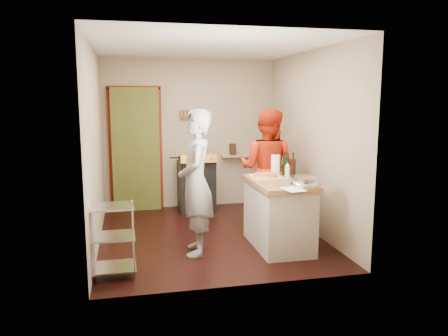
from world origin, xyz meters
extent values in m
plane|color=black|center=(0.00, 0.00, 0.00)|extent=(3.50, 3.50, 0.00)
cube|color=tan|center=(0.00, 1.75, 1.30)|extent=(3.00, 0.04, 2.60)
cube|color=#565B23|center=(-0.95, 1.80, 1.05)|extent=(0.80, 0.40, 2.10)
cube|color=maroon|center=(-1.37, 1.73, 1.05)|extent=(0.06, 0.06, 2.10)
cube|color=maroon|center=(-0.53, 1.73, 1.05)|extent=(0.06, 0.06, 2.10)
cube|color=maroon|center=(-0.95, 1.73, 2.10)|extent=(0.90, 0.06, 0.06)
cube|color=brown|center=(0.05, 1.70, 1.60)|extent=(0.46, 0.09, 0.03)
cube|color=brown|center=(0.05, 1.74, 1.66)|extent=(0.46, 0.02, 0.12)
cube|color=olive|center=(0.05, 1.70, 1.66)|extent=(0.42, 0.04, 0.07)
cube|color=tan|center=(0.95, 1.65, 0.90)|extent=(0.80, 0.18, 0.04)
cube|color=black|center=(0.75, 1.65, 1.02)|extent=(0.10, 0.14, 0.22)
cube|color=tan|center=(-1.50, 0.00, 1.30)|extent=(0.04, 3.50, 2.60)
cube|color=tan|center=(1.50, 0.00, 1.30)|extent=(0.04, 3.50, 2.60)
cube|color=white|center=(0.00, 0.00, 2.61)|extent=(3.00, 3.50, 0.02)
cube|color=black|center=(0.05, 1.43, 0.40)|extent=(0.60, 0.55, 0.80)
cube|color=black|center=(0.05, 1.43, 0.83)|extent=(0.60, 0.55, 0.06)
cube|color=brown|center=(0.05, 1.15, 0.92)|extent=(0.60, 0.15, 0.17)
cylinder|color=black|center=(-0.10, 1.56, 0.91)|extent=(0.26, 0.26, 0.05)
cylinder|color=silver|center=(-1.50, -1.38, 0.40)|extent=(0.02, 0.02, 0.80)
cylinder|color=silver|center=(-1.06, -1.38, 0.40)|extent=(0.02, 0.02, 0.80)
cylinder|color=silver|center=(-1.50, -1.02, 0.40)|extent=(0.02, 0.02, 0.80)
cylinder|color=silver|center=(-1.06, -1.02, 0.40)|extent=(0.02, 0.02, 0.80)
cube|color=silver|center=(-1.28, -1.20, 0.10)|extent=(0.48, 0.40, 0.02)
cube|color=silver|center=(-1.28, -1.20, 0.45)|extent=(0.48, 0.40, 0.02)
cube|color=silver|center=(-1.28, -1.20, 0.78)|extent=(0.48, 0.40, 0.02)
cube|color=#BCB2A0|center=(0.80, -0.68, 0.41)|extent=(0.63, 1.11, 0.82)
cube|color=brown|center=(0.80, -0.68, 0.85)|extent=(0.69, 1.16, 0.06)
cube|color=tan|center=(0.69, -0.45, 0.89)|extent=(0.40, 0.40, 0.02)
cylinder|color=gold|center=(0.69, -0.45, 0.92)|extent=(0.32, 0.32, 0.02)
ellipsoid|color=silver|center=(0.96, -1.07, 0.93)|extent=(0.35, 0.35, 0.11)
cylinder|color=white|center=(0.87, -0.31, 1.02)|extent=(0.12, 0.12, 0.28)
cylinder|color=silver|center=(0.96, -0.54, 0.96)|extent=(0.06, 0.06, 0.17)
cube|color=white|center=(0.77, -1.23, 0.88)|extent=(0.24, 0.32, 0.00)
cylinder|color=black|center=(1.03, -0.28, 1.03)|extent=(0.08, 0.08, 0.31)
cylinder|color=black|center=(1.12, -0.33, 1.03)|extent=(0.08, 0.08, 0.31)
cylinder|color=black|center=(1.04, -0.29, 1.03)|extent=(0.08, 0.08, 0.31)
imported|color=#A7A6AB|center=(-0.28, -0.68, 0.90)|extent=(0.51, 0.70, 1.80)
imported|color=#B1220B|center=(0.92, 0.19, 0.89)|extent=(1.09, 1.05, 1.78)
camera|label=1|loc=(-1.09, -5.89, 1.92)|focal=35.00mm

